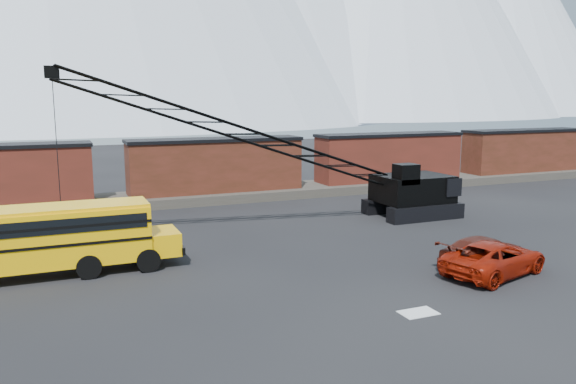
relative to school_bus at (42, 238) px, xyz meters
name	(u,v)px	position (x,y,z in m)	size (l,w,h in m)	color
ground	(354,283)	(12.46, -6.22, -1.79)	(160.00, 160.00, 0.00)	black
gravel_berm	(216,195)	(12.46, 15.78, -1.44)	(120.00, 5.00, 0.70)	#4D483F
boxcar_mid	(216,165)	(12.46, 15.78, 0.97)	(13.70, 3.10, 4.17)	#592319
boxcar_east_near	(389,157)	(28.46, 15.78, 0.97)	(13.70, 3.10, 4.17)	#421B12
boxcar_east_far	(525,150)	(44.46, 15.78, 0.97)	(13.70, 3.10, 4.17)	#592319
snow_patch	(418,313)	(12.96, -10.22, -1.78)	(1.40, 0.90, 0.02)	silver
school_bus	(42,238)	(0.00, 0.00, 0.00)	(11.65, 2.65, 3.19)	#EBAA04
red_pickup	(495,258)	(18.90, -7.71, -1.02)	(2.58, 5.59, 1.55)	maroon
maroon_suv	(485,252)	(19.29, -6.67, -1.05)	(2.08, 5.11, 1.48)	#46150C
crawler_crane	(265,141)	(12.26, 4.22, 3.65)	(25.45, 4.20, 9.71)	black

